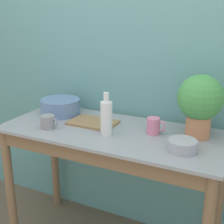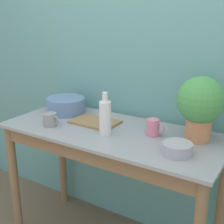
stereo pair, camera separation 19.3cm
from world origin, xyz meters
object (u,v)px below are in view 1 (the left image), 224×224
at_px(mug_grey, 48,122).
at_px(tray_board, 93,122).
at_px(bowl_wash_large, 60,107).
at_px(bottle_tall, 106,117).
at_px(mug_pink, 154,126).
at_px(potted_plant, 200,101).
at_px(bowl_small_steel, 182,146).

height_order(mug_grey, tray_board, mug_grey).
relative_size(bowl_wash_large, tray_board, 0.90).
distance_m(bottle_tall, mug_pink, 0.29).
height_order(potted_plant, mug_grey, potted_plant).
height_order(bottle_tall, bowl_small_steel, bottle_tall).
height_order(potted_plant, bottle_tall, potted_plant).
distance_m(potted_plant, mug_grey, 0.95).
height_order(bowl_wash_large, bottle_tall, bottle_tall).
xyz_separation_m(bowl_wash_large, bottle_tall, (0.48, -0.20, 0.05)).
bearing_deg(mug_grey, tray_board, 42.48).
xyz_separation_m(bottle_tall, mug_pink, (0.25, 0.14, -0.06)).
distance_m(mug_grey, tray_board, 0.30).
xyz_separation_m(bowl_wash_large, tray_board, (0.31, -0.07, -0.05)).
relative_size(mug_grey, tray_board, 0.40).
bearing_deg(bottle_tall, bowl_wash_large, 157.43).
bearing_deg(potted_plant, bowl_small_steel, -97.19).
distance_m(bowl_wash_large, mug_pink, 0.73).
xyz_separation_m(mug_pink, bowl_small_steel, (0.22, -0.17, -0.02)).
bearing_deg(potted_plant, bottle_tall, -157.72).
xyz_separation_m(mug_pink, tray_board, (-0.42, -0.01, -0.04)).
height_order(bowl_wash_large, mug_pink, bowl_wash_large).
bearing_deg(tray_board, bottle_tall, -37.47).
bearing_deg(potted_plant, mug_grey, -162.66).
bearing_deg(bowl_wash_large, mug_grey, -71.10).
distance_m(potted_plant, bowl_small_steel, 0.31).
distance_m(mug_grey, bowl_small_steel, 0.86).
distance_m(potted_plant, bottle_tall, 0.56).
relative_size(potted_plant, bowl_small_steel, 2.37).
bearing_deg(bowl_wash_large, potted_plant, 0.54).
height_order(potted_plant, mug_pink, potted_plant).
bearing_deg(tray_board, potted_plant, 6.70).
relative_size(bottle_tall, tray_board, 0.85).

